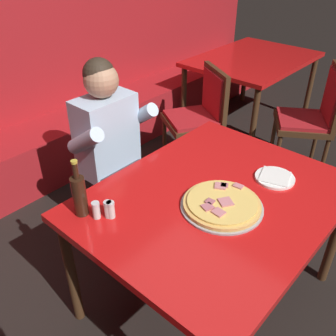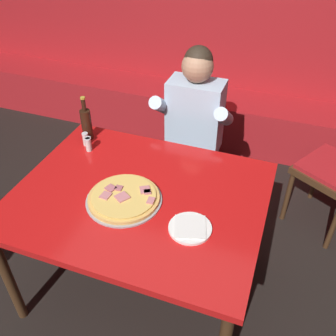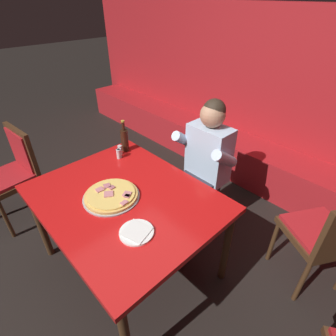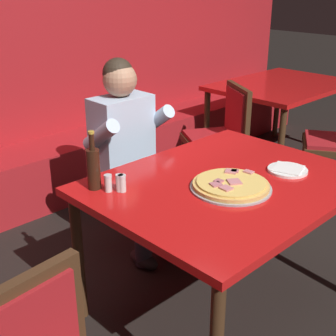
{
  "view_description": "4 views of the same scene",
  "coord_description": "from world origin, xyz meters",
  "px_view_note": "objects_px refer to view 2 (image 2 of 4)",
  "views": [
    {
      "loc": [
        -1.27,
        -0.81,
        1.92
      ],
      "look_at": [
        0.02,
        0.34,
        0.78
      ],
      "focal_mm": 40.0,
      "sensor_mm": 36.0,
      "label": 1
    },
    {
      "loc": [
        0.66,
        -1.35,
        2.1
      ],
      "look_at": [
        0.08,
        0.22,
        0.81
      ],
      "focal_mm": 40.0,
      "sensor_mm": 36.0,
      "label": 2
    },
    {
      "loc": [
        1.25,
        -0.76,
        1.98
      ],
      "look_at": [
        0.16,
        0.28,
        0.96
      ],
      "focal_mm": 28.0,
      "sensor_mm": 36.0,
      "label": 3
    },
    {
      "loc": [
        -1.71,
        -1.34,
        1.74
      ],
      "look_at": [
        -0.17,
        0.24,
        0.82
      ],
      "focal_mm": 50.0,
      "sensor_mm": 36.0,
      "label": 4
    }
  ],
  "objects_px": {
    "beer_bottle": "(86,123)",
    "shaker_red_pepper_flakes": "(89,144)",
    "diner_seated_blue_shirt": "(191,131)",
    "shaker_black_pepper": "(88,145)",
    "pizza": "(124,198)",
    "shaker_parmesan": "(86,140)",
    "main_dining_table": "(140,204)",
    "plate_white_paper": "(190,228)"
  },
  "relations": [
    {
      "from": "plate_white_paper",
      "to": "shaker_red_pepper_flakes",
      "type": "relative_size",
      "value": 2.44
    },
    {
      "from": "plate_white_paper",
      "to": "shaker_red_pepper_flakes",
      "type": "height_order",
      "value": "shaker_red_pepper_flakes"
    },
    {
      "from": "shaker_red_pepper_flakes",
      "to": "shaker_black_pepper",
      "type": "height_order",
      "value": "same"
    },
    {
      "from": "plate_white_paper",
      "to": "shaker_parmesan",
      "type": "xyz_separation_m",
      "value": [
        -0.83,
        0.46,
        0.03
      ]
    },
    {
      "from": "beer_bottle",
      "to": "shaker_black_pepper",
      "type": "xyz_separation_m",
      "value": [
        0.07,
        -0.12,
        -0.07
      ]
    },
    {
      "from": "main_dining_table",
      "to": "shaker_red_pepper_flakes",
      "type": "distance_m",
      "value": 0.55
    },
    {
      "from": "shaker_red_pepper_flakes",
      "to": "shaker_black_pepper",
      "type": "relative_size",
      "value": 1.0
    },
    {
      "from": "beer_bottle",
      "to": "shaker_red_pepper_flakes",
      "type": "bearing_deg",
      "value": -58.7
    },
    {
      "from": "plate_white_paper",
      "to": "beer_bottle",
      "type": "relative_size",
      "value": 0.72
    },
    {
      "from": "shaker_parmesan",
      "to": "shaker_red_pepper_flakes",
      "type": "bearing_deg",
      "value": -41.13
    },
    {
      "from": "beer_bottle",
      "to": "diner_seated_blue_shirt",
      "type": "distance_m",
      "value": 0.73
    },
    {
      "from": "shaker_parmesan",
      "to": "plate_white_paper",
      "type": "bearing_deg",
      "value": -29.2
    },
    {
      "from": "main_dining_table",
      "to": "shaker_red_pepper_flakes",
      "type": "relative_size",
      "value": 15.44
    },
    {
      "from": "plate_white_paper",
      "to": "shaker_red_pepper_flakes",
      "type": "bearing_deg",
      "value": 151.52
    },
    {
      "from": "main_dining_table",
      "to": "shaker_parmesan",
      "type": "xyz_separation_m",
      "value": [
        -0.5,
        0.32,
        0.11
      ]
    },
    {
      "from": "main_dining_table",
      "to": "shaker_black_pepper",
      "type": "bearing_deg",
      "value": 149.37
    },
    {
      "from": "plate_white_paper",
      "to": "shaker_black_pepper",
      "type": "bearing_deg",
      "value": 152.04
    },
    {
      "from": "pizza",
      "to": "main_dining_table",
      "type": "bearing_deg",
      "value": 54.18
    },
    {
      "from": "plate_white_paper",
      "to": "diner_seated_blue_shirt",
      "type": "bearing_deg",
      "value": 106.75
    },
    {
      "from": "shaker_red_pepper_flakes",
      "to": "shaker_parmesan",
      "type": "bearing_deg",
      "value": 138.87
    },
    {
      "from": "shaker_red_pepper_flakes",
      "to": "diner_seated_blue_shirt",
      "type": "bearing_deg",
      "value": 46.04
    },
    {
      "from": "shaker_red_pepper_flakes",
      "to": "plate_white_paper",
      "type": "bearing_deg",
      "value": -28.48
    },
    {
      "from": "shaker_parmesan",
      "to": "pizza",
      "type": "bearing_deg",
      "value": -41.04
    },
    {
      "from": "diner_seated_blue_shirt",
      "to": "plate_white_paper",
      "type": "bearing_deg",
      "value": -73.25
    },
    {
      "from": "plate_white_paper",
      "to": "diner_seated_blue_shirt",
      "type": "distance_m",
      "value": 1.0
    },
    {
      "from": "plate_white_paper",
      "to": "shaker_parmesan",
      "type": "height_order",
      "value": "shaker_parmesan"
    },
    {
      "from": "diner_seated_blue_shirt",
      "to": "shaker_red_pepper_flakes",
      "type": "bearing_deg",
      "value": -133.96
    },
    {
      "from": "shaker_red_pepper_flakes",
      "to": "shaker_black_pepper",
      "type": "distance_m",
      "value": 0.01
    },
    {
      "from": "plate_white_paper",
      "to": "beer_bottle",
      "type": "xyz_separation_m",
      "value": [
        -0.86,
        0.54,
        0.1
      ]
    },
    {
      "from": "shaker_parmesan",
      "to": "main_dining_table",
      "type": "bearing_deg",
      "value": -32.32
    },
    {
      "from": "main_dining_table",
      "to": "shaker_red_pepper_flakes",
      "type": "xyz_separation_m",
      "value": [
        -0.46,
        0.28,
        0.11
      ]
    },
    {
      "from": "shaker_black_pepper",
      "to": "shaker_red_pepper_flakes",
      "type": "bearing_deg",
      "value": 116.61
    },
    {
      "from": "plate_white_paper",
      "to": "shaker_black_pepper",
      "type": "distance_m",
      "value": 0.89
    },
    {
      "from": "pizza",
      "to": "beer_bottle",
      "type": "relative_size",
      "value": 1.36
    },
    {
      "from": "main_dining_table",
      "to": "beer_bottle",
      "type": "height_order",
      "value": "beer_bottle"
    },
    {
      "from": "beer_bottle",
      "to": "shaker_red_pepper_flakes",
      "type": "xyz_separation_m",
      "value": [
        0.07,
        -0.11,
        -0.07
      ]
    },
    {
      "from": "pizza",
      "to": "shaker_parmesan",
      "type": "distance_m",
      "value": 0.59
    },
    {
      "from": "beer_bottle",
      "to": "shaker_parmesan",
      "type": "bearing_deg",
      "value": -70.53
    },
    {
      "from": "main_dining_table",
      "to": "beer_bottle",
      "type": "relative_size",
      "value": 4.55
    },
    {
      "from": "pizza",
      "to": "beer_bottle",
      "type": "xyz_separation_m",
      "value": [
        -0.47,
        0.46,
        0.09
      ]
    },
    {
      "from": "beer_bottle",
      "to": "pizza",
      "type": "bearing_deg",
      "value": -44.45
    },
    {
      "from": "main_dining_table",
      "to": "pizza",
      "type": "bearing_deg",
      "value": -125.82
    }
  ]
}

